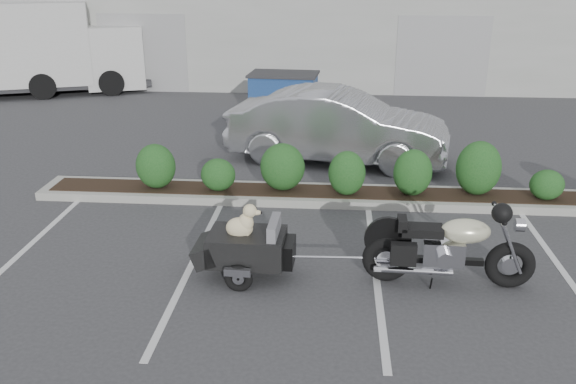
# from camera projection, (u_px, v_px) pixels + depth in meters

# --- Properties ---
(ground) EXTENTS (90.00, 90.00, 0.00)m
(ground) POSITION_uv_depth(u_px,v_px,m) (296.00, 250.00, 9.46)
(ground) COLOR #38383A
(ground) RESTS_ON ground
(planter_kerb) EXTENTS (12.00, 1.00, 0.15)m
(planter_kerb) POSITION_uv_depth(u_px,v_px,m) (357.00, 196.00, 11.42)
(planter_kerb) COLOR #9E9E93
(planter_kerb) RESTS_ON ground
(building) EXTENTS (26.00, 10.00, 4.00)m
(building) POSITION_uv_depth(u_px,v_px,m) (324.00, 20.00, 24.61)
(building) COLOR #9EA099
(building) RESTS_ON ground
(motorcycle) EXTENTS (2.34, 0.79, 1.35)m
(motorcycle) POSITION_uv_depth(u_px,v_px,m) (449.00, 249.00, 8.27)
(motorcycle) COLOR black
(motorcycle) RESTS_ON ground
(pet_trailer) EXTENTS (1.86, 1.04, 1.11)m
(pet_trailer) POSITION_uv_depth(u_px,v_px,m) (246.00, 246.00, 8.52)
(pet_trailer) COLOR black
(pet_trailer) RESTS_ON ground
(sedan) EXTENTS (5.06, 2.60, 1.59)m
(sedan) POSITION_uv_depth(u_px,v_px,m) (338.00, 126.00, 13.45)
(sedan) COLOR #B5B6BC
(sedan) RESTS_ON ground
(dumpster) EXTENTS (2.02, 1.46, 1.26)m
(dumpster) POSITION_uv_depth(u_px,v_px,m) (284.00, 95.00, 17.38)
(dumpster) COLOR navy
(dumpster) RESTS_ON ground
(delivery_truck) EXTENTS (6.86, 4.22, 2.99)m
(delivery_truck) POSITION_uv_depth(u_px,v_px,m) (46.00, 50.00, 20.35)
(delivery_truck) COLOR silver
(delivery_truck) RESTS_ON ground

